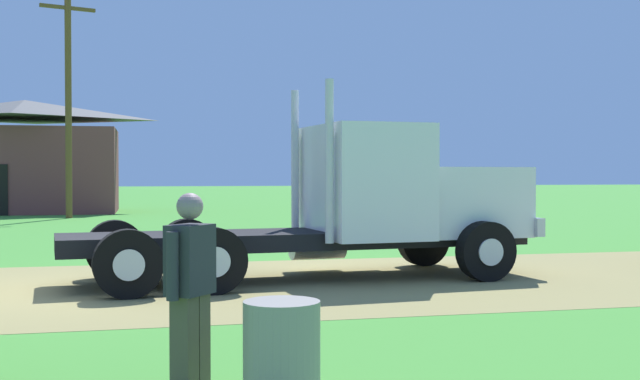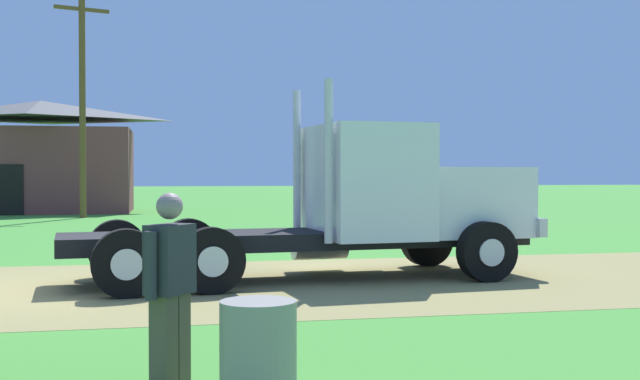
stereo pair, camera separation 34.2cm
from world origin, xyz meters
The scene contains 7 objects.
ground_plane centered at (0.00, 0.00, 0.00)m, with size 200.00×200.00×0.00m, color #438E33.
dirt_track centered at (0.00, 0.00, 0.00)m, with size 120.00×6.80×0.01m, color olive.
truck_foreground_white centered at (5.33, 0.56, 1.26)m, with size 8.23×3.32×3.32m.
visitor_walking_mid centered at (1.71, -6.30, 0.88)m, with size 0.45×0.48×1.66m.
steel_barrel centered at (2.37, -6.87, 0.41)m, with size 0.60×0.60×0.83m, color gray.
shed_building centered at (-3.40, 26.20, 2.49)m, with size 8.71×5.76×5.18m.
utility_pole_far centered at (-1.12, 20.97, 4.79)m, with size 2.13×0.82×9.06m.
Camera 2 is at (1.55, -13.07, 1.82)m, focal length 45.24 mm.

